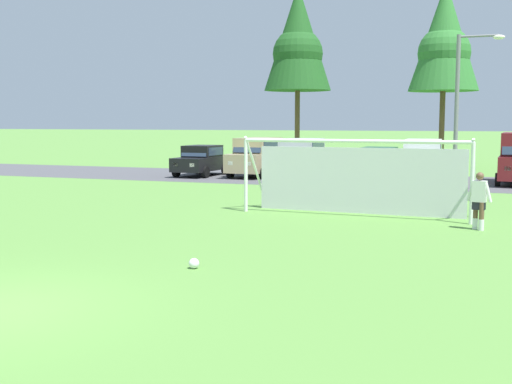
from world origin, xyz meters
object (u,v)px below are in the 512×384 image
Objects in this scene: parked_car_slot_center at (378,163)px; parked_car_slot_center_right at (423,160)px; soccer_ball at (194,263)px; soccer_goal at (357,175)px; parked_car_slot_far_left at (202,160)px; parked_car_slot_left at (257,157)px; street_lamp at (461,111)px; player_striker_near at (428,190)px; parked_car_slot_center_left at (301,159)px; player_defender_far at (479,201)px.

parked_car_slot_center_right reaches higher than parked_car_slot_center.
soccer_ball is 0.03× the size of soccer_goal.
parked_car_slot_left is (3.14, 0.61, 0.24)m from parked_car_slot_far_left.
street_lamp is (14.12, -3.96, 2.63)m from parked_car_slot_far_left.
soccer_ball is 23.27m from parked_car_slot_far_left.
player_striker_near is 0.39× the size of parked_car_slot_far_left.
parked_car_slot_center_left is (6.03, -0.56, 0.24)m from parked_car_slot_far_left.
soccer_goal reaches higher than player_defender_far.
street_lamp is (8.09, -3.40, 2.39)m from parked_car_slot_center_left.
parked_car_slot_center_left is 0.99× the size of parked_car_slot_center_right.
parked_car_slot_center_left is (-9.07, 13.50, 0.29)m from player_defender_far.
street_lamp reaches higher than parked_car_slot_far_left.
player_striker_near is 1.00× the size of player_defender_far.
soccer_goal is at bearing 79.70° from soccer_ball.
soccer_goal is at bearing -57.55° from parked_car_slot_left.
player_striker_near is at bearing 121.73° from player_defender_far.
parked_car_slot_far_left is 0.91× the size of parked_car_slot_center_right.
soccer_goal is 4.57× the size of player_defender_far.
player_defender_far is (3.85, -1.92, -0.47)m from soccer_goal.
parked_car_slot_far_left is 9.88m from parked_car_slot_center.
parked_car_slot_far_left is at bearing 114.39° from soccer_ball.
parked_car_slot_left and parked_car_slot_center_left have the same top height.
parked_car_slot_far_left is 0.92× the size of parked_car_slot_center_left.
player_defender_far is 10.50m from street_lamp.
street_lamp is (2.87, 8.18, 2.22)m from soccer_goal.
parked_car_slot_left is (-6.46, 21.79, 1.00)m from soccer_ball.
player_defender_far is 18.92m from parked_car_slot_left.
parked_car_slot_center_right is (-2.92, 14.37, 0.29)m from player_defender_far.
soccer_ball is at bearing -96.81° from parked_car_slot_center_right.
parked_car_slot_far_left is at bearing 139.70° from player_striker_near.
soccer_ball is 10.53m from player_striker_near.
soccer_goal is 12.70m from parked_car_slot_center_left.
parked_car_slot_center_right is (6.14, 0.87, 0.00)m from parked_car_slot_center_left.
soccer_goal is 4.33m from player_defender_far.
parked_car_slot_left reaches higher than parked_car_slot_center.
parked_car_slot_far_left is at bearing 132.82° from soccer_goal.
street_lamp is (-0.97, 10.10, 2.68)m from player_defender_far.
parked_car_slot_left reaches higher than player_striker_near.
parked_car_slot_far_left reaches higher than player_defender_far.
soccer_goal is 16.55m from parked_car_slot_far_left.
parked_car_slot_center_left is (-5.22, 11.58, -0.18)m from soccer_goal.
parked_car_slot_far_left is 0.90× the size of parked_car_slot_left.
player_striker_near is at bearing 18.19° from soccer_goal.
soccer_goal is at bearing -83.81° from parked_car_slot_center.
parked_car_slot_center is (-5.23, 14.68, 0.05)m from player_defender_far.
player_defender_far is 16.27m from parked_car_slot_center_left.
parked_car_slot_left reaches higher than soccer_ball.
soccer_ball is 0.05× the size of parked_car_slot_far_left.
player_defender_far is at bearing -78.51° from parked_car_slot_center_right.
soccer_goal is at bearing 153.45° from player_defender_far.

